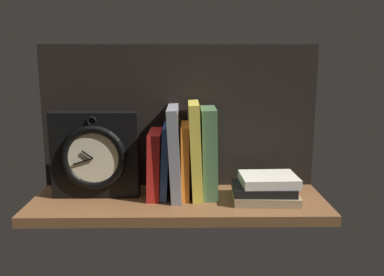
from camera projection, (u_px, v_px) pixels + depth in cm
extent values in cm
cube|color=brown|center=(179.00, 203.00, 104.68)|extent=(74.78, 24.86, 2.50)
cube|color=black|center=(179.00, 117.00, 112.19)|extent=(74.78, 1.20, 38.89)
cube|color=red|center=(155.00, 163.00, 105.71)|extent=(3.62, 13.30, 17.09)
cube|color=#2D4C8E|center=(165.00, 161.00, 105.59)|extent=(2.65, 12.53, 18.64)
cube|color=gray|center=(175.00, 152.00, 105.16)|extent=(3.70, 16.28, 23.34)
cube|color=orange|center=(185.00, 160.00, 105.63)|extent=(2.16, 12.74, 18.83)
cube|color=gold|center=(195.00, 150.00, 105.11)|extent=(3.71, 14.04, 24.44)
cube|color=#476B44|center=(209.00, 152.00, 105.29)|extent=(4.25, 12.10, 23.05)
cube|color=black|center=(96.00, 154.00, 104.72)|extent=(22.08, 5.04, 22.08)
torus|color=black|center=(93.00, 158.00, 101.90)|extent=(16.61, 2.04, 16.61)
cylinder|color=beige|center=(93.00, 158.00, 101.90)|extent=(13.40, 0.60, 13.40)
cube|color=black|center=(87.00, 155.00, 101.21)|extent=(2.83, 0.30, 2.17)
cube|color=black|center=(83.00, 161.00, 101.53)|extent=(5.11, 0.30, 1.79)
torus|color=black|center=(92.00, 121.00, 100.46)|extent=(2.44, 0.44, 2.44)
cube|color=#9E8966|center=(265.00, 197.00, 102.63)|extent=(16.67, 11.77, 2.16)
cube|color=black|center=(263.00, 188.00, 102.50)|extent=(15.53, 11.14, 2.08)
cube|color=beige|center=(269.00, 180.00, 102.50)|extent=(14.19, 11.40, 2.28)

